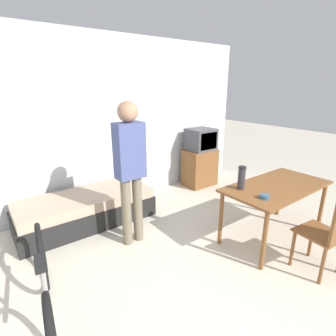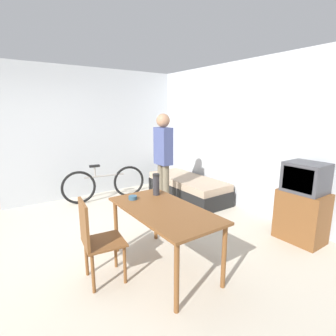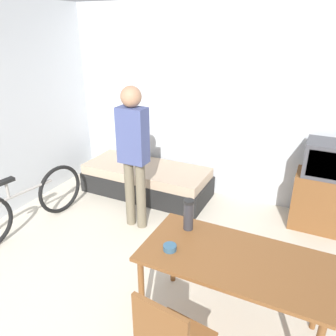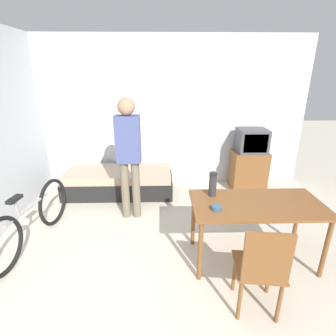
{
  "view_description": "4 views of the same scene",
  "coord_description": "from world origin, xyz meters",
  "px_view_note": "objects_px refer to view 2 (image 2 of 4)",
  "views": [
    {
      "loc": [
        -1.87,
        -0.65,
        1.95
      ],
      "look_at": [
        0.11,
        2.0,
        0.89
      ],
      "focal_mm": 28.0,
      "sensor_mm": 36.0,
      "label": 1
    },
    {
      "loc": [
        3.37,
        -0.59,
        1.84
      ],
      "look_at": [
        0.11,
        1.7,
        0.95
      ],
      "focal_mm": 28.0,
      "sensor_mm": 36.0,
      "label": 2
    },
    {
      "loc": [
        1.48,
        -1.07,
        2.38
      ],
      "look_at": [
        -0.0,
        1.99,
        0.89
      ],
      "focal_mm": 35.0,
      "sensor_mm": 36.0,
      "label": 3
    },
    {
      "loc": [
        0.01,
        -1.55,
        2.1
      ],
      "look_at": [
        0.09,
        1.66,
        0.91
      ],
      "focal_mm": 28.0,
      "sensor_mm": 36.0,
      "label": 4
    }
  ],
  "objects_px": {
    "dining_table": "(164,215)",
    "wooden_chair": "(95,237)",
    "daybed": "(187,188)",
    "person_standing": "(163,155)",
    "bicycle": "(105,184)",
    "thermos_flask": "(156,183)",
    "mate_bowl": "(133,198)",
    "tv": "(303,204)"
  },
  "relations": [
    {
      "from": "dining_table",
      "to": "wooden_chair",
      "type": "xyz_separation_m",
      "value": [
        -0.2,
        -0.75,
        -0.14
      ]
    },
    {
      "from": "daybed",
      "to": "bicycle",
      "type": "xyz_separation_m",
      "value": [
        -0.87,
        -1.49,
        0.13
      ]
    },
    {
      "from": "tv",
      "to": "wooden_chair",
      "type": "relative_size",
      "value": 1.22
    },
    {
      "from": "daybed",
      "to": "tv",
      "type": "xyz_separation_m",
      "value": [
        2.38,
        0.13,
        0.33
      ]
    },
    {
      "from": "mate_bowl",
      "to": "dining_table",
      "type": "bearing_deg",
      "value": 16.33
    },
    {
      "from": "dining_table",
      "to": "thermos_flask",
      "type": "bearing_deg",
      "value": 156.96
    },
    {
      "from": "bicycle",
      "to": "thermos_flask",
      "type": "distance_m",
      "value": 2.3
    },
    {
      "from": "dining_table",
      "to": "wooden_chair",
      "type": "height_order",
      "value": "wooden_chair"
    },
    {
      "from": "dining_table",
      "to": "tv",
      "type": "bearing_deg",
      "value": 74.04
    },
    {
      "from": "bicycle",
      "to": "person_standing",
      "type": "height_order",
      "value": "person_standing"
    },
    {
      "from": "bicycle",
      "to": "mate_bowl",
      "type": "height_order",
      "value": "mate_bowl"
    },
    {
      "from": "person_standing",
      "to": "wooden_chair",
      "type": "bearing_deg",
      "value": -53.33
    },
    {
      "from": "daybed",
      "to": "thermos_flask",
      "type": "bearing_deg",
      "value": -50.59
    },
    {
      "from": "daybed",
      "to": "wooden_chair",
      "type": "relative_size",
      "value": 2.04
    },
    {
      "from": "dining_table",
      "to": "bicycle",
      "type": "distance_m",
      "value": 2.73
    },
    {
      "from": "bicycle",
      "to": "mate_bowl",
      "type": "xyz_separation_m",
      "value": [
        2.21,
        -0.49,
        0.42
      ]
    },
    {
      "from": "thermos_flask",
      "to": "mate_bowl",
      "type": "height_order",
      "value": "thermos_flask"
    },
    {
      "from": "dining_table",
      "to": "person_standing",
      "type": "height_order",
      "value": "person_standing"
    },
    {
      "from": "person_standing",
      "to": "daybed",
      "type": "bearing_deg",
      "value": 110.38
    },
    {
      "from": "person_standing",
      "to": "dining_table",
      "type": "bearing_deg",
      "value": -33.96
    },
    {
      "from": "bicycle",
      "to": "thermos_flask",
      "type": "height_order",
      "value": "thermos_flask"
    },
    {
      "from": "daybed",
      "to": "person_standing",
      "type": "distance_m",
      "value": 1.21
    },
    {
      "from": "dining_table",
      "to": "mate_bowl",
      "type": "xyz_separation_m",
      "value": [
        -0.48,
        -0.14,
        0.11
      ]
    },
    {
      "from": "dining_table",
      "to": "thermos_flask",
      "type": "xyz_separation_m",
      "value": [
        -0.46,
        0.2,
        0.24
      ]
    },
    {
      "from": "daybed",
      "to": "person_standing",
      "type": "height_order",
      "value": "person_standing"
    },
    {
      "from": "mate_bowl",
      "to": "person_standing",
      "type": "bearing_deg",
      "value": 131.64
    },
    {
      "from": "bicycle",
      "to": "tv",
      "type": "bearing_deg",
      "value": 26.57
    },
    {
      "from": "daybed",
      "to": "tv",
      "type": "relative_size",
      "value": 1.67
    },
    {
      "from": "daybed",
      "to": "dining_table",
      "type": "bearing_deg",
      "value": -45.41
    },
    {
      "from": "wooden_chair",
      "to": "person_standing",
      "type": "distance_m",
      "value": 2.26
    },
    {
      "from": "dining_table",
      "to": "thermos_flask",
      "type": "height_order",
      "value": "thermos_flask"
    },
    {
      "from": "dining_table",
      "to": "daybed",
      "type": "bearing_deg",
      "value": 134.59
    },
    {
      "from": "wooden_chair",
      "to": "dining_table",
      "type": "bearing_deg",
      "value": 75.12
    },
    {
      "from": "tv",
      "to": "person_standing",
      "type": "distance_m",
      "value": 2.34
    },
    {
      "from": "person_standing",
      "to": "mate_bowl",
      "type": "distance_m",
      "value": 1.57
    },
    {
      "from": "daybed",
      "to": "thermos_flask",
      "type": "distance_m",
      "value": 2.24
    },
    {
      "from": "mate_bowl",
      "to": "tv",
      "type": "bearing_deg",
      "value": 63.71
    },
    {
      "from": "daybed",
      "to": "tv",
      "type": "bearing_deg",
      "value": 3.2
    },
    {
      "from": "bicycle",
      "to": "mate_bowl",
      "type": "relative_size",
      "value": 15.86
    },
    {
      "from": "tv",
      "to": "dining_table",
      "type": "height_order",
      "value": "tv"
    },
    {
      "from": "dining_table",
      "to": "bicycle",
      "type": "xyz_separation_m",
      "value": [
        -2.69,
        0.35,
        -0.31
      ]
    },
    {
      "from": "bicycle",
      "to": "thermos_flask",
      "type": "bearing_deg",
      "value": -3.89
    }
  ]
}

